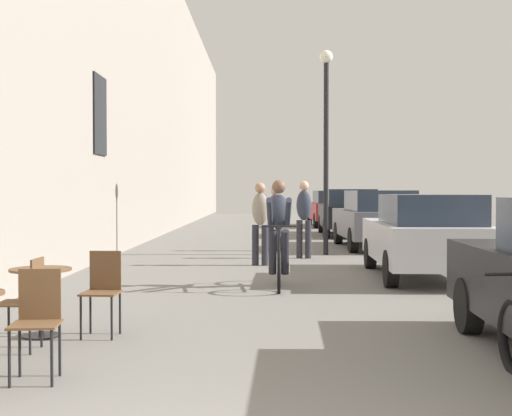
# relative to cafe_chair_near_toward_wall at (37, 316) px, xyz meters

# --- Properties ---
(building_facade_left) EXTENTS (0.54, 68.00, 10.01)m
(building_facade_left) POSITION_rel_cafe_chair_near_toward_wall_xyz_m (-1.96, 11.25, 4.49)
(building_facade_left) COLOR gray
(building_facade_left) RESTS_ON ground_plane
(cafe_chair_near_toward_wall) EXTENTS (0.42, 0.42, 0.89)m
(cafe_chair_near_toward_wall) POSITION_rel_cafe_chair_near_toward_wall_xyz_m (0.00, 0.00, 0.00)
(cafe_chair_near_toward_wall) COLOR black
(cafe_chair_near_toward_wall) RESTS_ON ground_plane
(cafe_table_mid) EXTENTS (0.64, 0.64, 0.72)m
(cafe_table_mid) POSITION_rel_cafe_chair_near_toward_wall_xyz_m (-0.50, 1.65, 0.00)
(cafe_table_mid) COLOR black
(cafe_table_mid) RESTS_ON ground_plane
(cafe_chair_mid_toward_street) EXTENTS (0.40, 0.40, 0.89)m
(cafe_chair_mid_toward_street) POSITION_rel_cafe_chair_near_toward_wall_xyz_m (0.13, 1.73, 0.00)
(cafe_chair_mid_toward_street) COLOR black
(cafe_chair_mid_toward_street) RESTS_ON ground_plane
(cafe_chair_mid_toward_wall) EXTENTS (0.38, 0.38, 0.89)m
(cafe_chair_mid_toward_wall) POSITION_rel_cafe_chair_near_toward_wall_xyz_m (-0.43, 1.00, 0.00)
(cafe_chair_mid_toward_wall) COLOR black
(cafe_chair_mid_toward_wall) RESTS_ON ground_plane
(cyclist_on_bicycle) EXTENTS (0.52, 1.76, 1.74)m
(cyclist_on_bicycle) POSITION_rel_cafe_chair_near_toward_wall_xyz_m (2.07, 5.47, 0.29)
(cyclist_on_bicycle) COLOR black
(cyclist_on_bicycle) RESTS_ON ground_plane
(pedestrian_near) EXTENTS (0.37, 0.29, 1.70)m
(pedestrian_near) POSITION_rel_cafe_chair_near_toward_wall_xyz_m (1.75, 8.70, 0.44)
(pedestrian_near) COLOR #26262D
(pedestrian_near) RESTS_ON ground_plane
(pedestrian_mid) EXTENTS (0.37, 0.28, 1.76)m
(pedestrian_mid) POSITION_rel_cafe_chair_near_toward_wall_xyz_m (2.74, 10.23, 0.48)
(pedestrian_mid) COLOR #26262D
(pedestrian_mid) RESTS_ON ground_plane
(pedestrian_far) EXTENTS (0.37, 0.29, 1.65)m
(pedestrian_far) POSITION_rel_cafe_chair_near_toward_wall_xyz_m (2.10, 12.17, 0.41)
(pedestrian_far) COLOR #26262D
(pedestrian_far) RESTS_ON ground_plane
(street_lamp) EXTENTS (0.32, 0.32, 4.90)m
(street_lamp) POSITION_rel_cafe_chair_near_toward_wall_xyz_m (3.32, 11.15, 2.59)
(street_lamp) COLOR black
(street_lamp) RESTS_ON ground_plane
(parked_car_second) EXTENTS (1.86, 4.19, 1.47)m
(parked_car_second) POSITION_rel_cafe_chair_near_toward_wall_xyz_m (4.67, 6.66, 0.25)
(parked_car_second) COLOR #B7B7BC
(parked_car_second) RESTS_ON ground_plane
(parked_car_third) EXTENTS (1.92, 4.38, 1.54)m
(parked_car_third) POSITION_rel_cafe_chair_near_toward_wall_xyz_m (4.83, 13.01, 0.28)
(parked_car_third) COLOR #595960
(parked_car_third) RESTS_ON ground_plane
(parked_car_fourth) EXTENTS (1.99, 4.52, 1.59)m
(parked_car_fourth) POSITION_rel_cafe_chair_near_toward_wall_xyz_m (4.73, 18.33, 0.31)
(parked_car_fourth) COLOR black
(parked_car_fourth) RESTS_ON ground_plane
(parked_car_fifth) EXTENTS (1.95, 4.39, 1.54)m
(parked_car_fifth) POSITION_rel_cafe_chair_near_toward_wall_xyz_m (4.74, 24.41, 0.28)
(parked_car_fifth) COLOR maroon
(parked_car_fifth) RESTS_ON ground_plane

